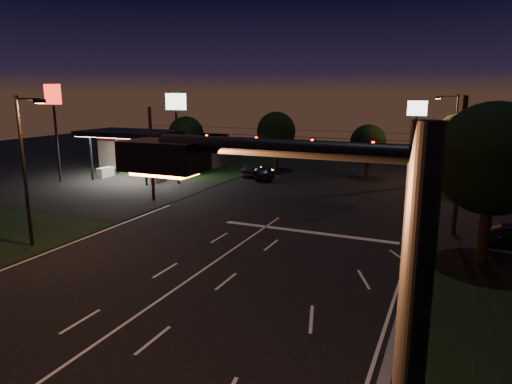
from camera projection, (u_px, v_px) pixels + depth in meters
The scene contains 20 objects.
ground at pixel (173, 291), 21.52m from camera, with size 140.00×140.00×0.00m, color black.
cross_street_left at pixel (91, 190), 43.68m from camera, with size 20.00×16.00×0.02m, color black.
center_line at pixel (77, 357), 16.15m from camera, with size 0.14×40.00×0.01m, color silver.
stop_bar at pixel (307, 232), 30.63m from camera, with size 12.00×0.50×0.01m, color silver.
utility_pole_right at pixel (453, 234), 30.23m from camera, with size 0.30×0.30×9.00m, color black.
utility_pole_left at pixel (154, 200), 39.65m from camera, with size 0.28×0.28×8.00m, color black.
signal_span at pixel (284, 143), 33.74m from camera, with size 24.00×0.40×1.56m.
gas_station at pixel (162, 148), 56.78m from camera, with size 14.20×16.10×5.25m.
pole_sign_left_near at pixel (176, 115), 45.21m from camera, with size 2.20×0.30×9.10m.
pole_sign_left_far at pixel (54, 108), 46.20m from camera, with size 2.00×0.30×10.00m.
pole_sign_right at pixel (416, 124), 43.90m from camera, with size 1.80×0.30×8.40m.
street_light_left at pixel (26, 161), 26.60m from camera, with size 2.20×0.35×9.00m.
street_light_right_far at pixel (452, 134), 44.63m from camera, with size 2.20×0.35×9.00m.
tree_right_near at pixel (493, 160), 24.10m from camera, with size 6.00×6.00×8.76m.
tree_far_a at pixel (187, 134), 54.61m from camera, with size 4.20×4.20×6.42m.
tree_far_b at pixel (277, 132), 54.20m from camera, with size 4.60×4.60×6.98m.
tree_far_c at pixel (368, 143), 49.13m from camera, with size 3.80×3.80×5.86m.
tree_far_d at pixel (460, 139), 43.63m from camera, with size 4.80×4.80×7.30m.
car_oncoming_a at pixel (265, 173), 48.85m from camera, with size 1.71×4.26×1.45m, color black.
car_oncoming_b at pixel (252, 170), 50.90m from camera, with size 1.39×3.99×1.31m, color black.
Camera 1 is at (11.65, -16.76, 9.15)m, focal length 32.00 mm.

